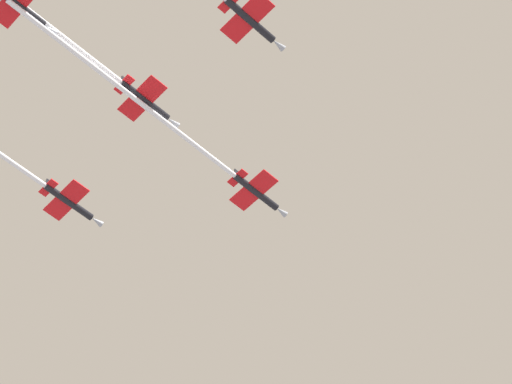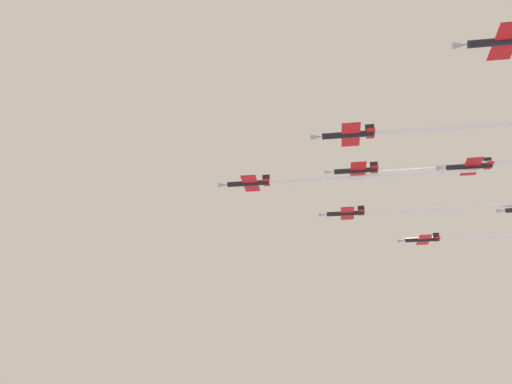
# 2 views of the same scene
# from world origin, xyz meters

# --- Properties ---
(jet_lead) EXTENTS (37.60, 31.94, 2.12)m
(jet_lead) POSITION_xyz_m (-0.18, -7.64, 113.46)
(jet_lead) COLOR black
(jet_port_outer) EXTENTS (44.00, 37.35, 2.12)m
(jet_port_outer) POSITION_xyz_m (18.40, 8.05, 114.83)
(jet_port_outer) COLOR black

